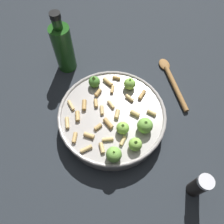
# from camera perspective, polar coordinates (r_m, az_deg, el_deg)

# --- Properties ---
(ground_plane) EXTENTS (2.40, 2.40, 0.00)m
(ground_plane) POSITION_cam_1_polar(r_m,az_deg,el_deg) (0.67, -0.00, -2.72)
(ground_plane) COLOR #23282D
(cooking_pan) EXTENTS (0.31, 0.31, 0.10)m
(cooking_pan) POSITION_cam_1_polar(r_m,az_deg,el_deg) (0.64, 0.14, -1.45)
(cooking_pan) COLOR #9E9993
(cooking_pan) RESTS_ON ground
(pepper_shaker) EXTENTS (0.04, 0.04, 0.10)m
(pepper_shaker) POSITION_cam_1_polar(r_m,az_deg,el_deg) (0.60, 21.64, -17.32)
(pepper_shaker) COLOR black
(pepper_shaker) RESTS_ON ground
(olive_oil_bottle) EXTENTS (0.06, 0.06, 0.21)m
(olive_oil_bottle) POSITION_cam_1_polar(r_m,az_deg,el_deg) (0.75, -12.52, 16.01)
(olive_oil_bottle) COLOR #1E4C19
(olive_oil_bottle) RESTS_ON ground
(wooden_spoon) EXTENTS (0.14, 0.20, 0.02)m
(wooden_spoon) POSITION_cam_1_polar(r_m,az_deg,el_deg) (0.78, 15.23, 8.03)
(wooden_spoon) COLOR olive
(wooden_spoon) RESTS_ON ground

